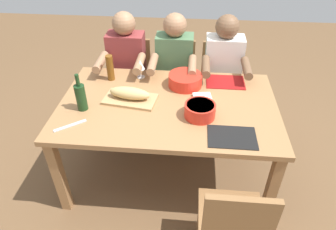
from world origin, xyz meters
name	(u,v)px	position (x,y,z in m)	size (l,w,h in m)	color
ground_plane	(168,170)	(0.00, 0.00, 0.00)	(8.00, 8.00, 0.00)	brown
dining_table	(168,112)	(0.00, 0.00, 0.66)	(1.66, 1.03, 0.74)	#9E7044
chair_near_right	(132,76)	(0.46, -0.84, 0.48)	(0.40, 0.40, 0.85)	olive
diner_near_right	(126,66)	(0.46, -0.65, 0.70)	(0.41, 0.53, 1.20)	#2D2D38
chair_near_center	(175,78)	(0.00, -0.84, 0.48)	(0.40, 0.40, 0.85)	olive
diner_near_center	(174,68)	(0.00, -0.65, 0.70)	(0.41, 0.53, 1.20)	#2D2D38
chair_near_left	(219,80)	(-0.46, -0.84, 0.48)	(0.40, 0.40, 0.85)	olive
diner_near_left	(223,70)	(-0.46, -0.65, 0.70)	(0.41, 0.53, 1.20)	#2D2D38
chair_far_left	(233,225)	(-0.46, 0.84, 0.48)	(0.40, 0.40, 0.85)	olive
serving_bowl_pasta	(185,79)	(-0.12, -0.27, 0.80)	(0.28, 0.28, 0.10)	red
serving_bowl_salad	(200,110)	(-0.24, 0.14, 0.80)	(0.22, 0.22, 0.10)	red
cutting_board	(130,99)	(0.29, -0.02, 0.75)	(0.40, 0.22, 0.02)	tan
bread_loaf	(130,93)	(0.29, -0.02, 0.81)	(0.32, 0.11, 0.09)	tan
wine_bottle	(81,97)	(0.62, 0.12, 0.85)	(0.08, 0.08, 0.29)	#193819
beer_bottle	(110,68)	(0.52, -0.32, 0.85)	(0.06, 0.06, 0.22)	brown
wine_glass	(140,65)	(0.27, -0.38, 0.86)	(0.08, 0.08, 0.17)	silver
placemat_near_left	(225,82)	(-0.46, -0.36, 0.74)	(0.32, 0.23, 0.01)	maroon
placemat_far_left	(232,137)	(-0.46, 0.36, 0.74)	(0.32, 0.23, 0.01)	black
carving_knife	(70,126)	(0.65, 0.33, 0.74)	(0.23, 0.02, 0.01)	silver
napkin_stack	(202,98)	(-0.26, -0.07, 0.75)	(0.14, 0.14, 0.02)	white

